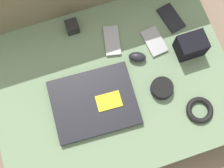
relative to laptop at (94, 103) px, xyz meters
The scene contains 11 objects.
ground_plane 0.17m from the laptop, 27.71° to the left, with size 8.00×8.00×0.00m, color #7A6651.
couch_seat 0.12m from the laptop, 27.71° to the left, with size 0.91×0.67×0.14m.
laptop is the anchor object (origin of this frame).
computer_mouse 0.24m from the laptop, 28.91° to the left, with size 0.08×0.06×0.04m.
speaker_puck 0.26m from the laptop, ahead, with size 0.09×0.09×0.03m.
phone_silver 0.34m from the laptop, 28.34° to the left, with size 0.08×0.12×0.01m.
phone_black 0.26m from the laptop, 56.73° to the left, with size 0.08×0.13×0.01m.
phone_small 0.46m from the laptop, 30.60° to the left, with size 0.09×0.13×0.01m.
camera_pouch 0.42m from the laptop, 11.87° to the left, with size 0.11×0.08×0.09m.
charger_brick 0.31m from the laptop, 88.23° to the left, with size 0.05×0.05×0.05m.
cable_coil 0.39m from the laptop, 22.53° to the right, with size 0.10×0.10×0.02m.
Camera 1 is at (-0.10, -0.29, 1.27)m, focal length 50.00 mm.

